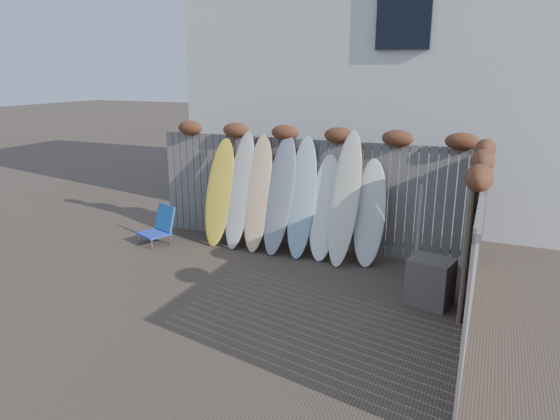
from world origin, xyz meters
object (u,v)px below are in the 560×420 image
at_px(beach_chair, 160,226).
at_px(surfboard_0, 220,192).
at_px(wooden_crate, 430,282).
at_px(lattice_panel, 470,233).

distance_m(beach_chair, surfboard_0, 1.33).
xyz_separation_m(beach_chair, wooden_crate, (5.07, -0.69, 0.01)).
bearing_deg(surfboard_0, beach_chair, -155.36).
relative_size(lattice_panel, surfboard_0, 1.01).
relative_size(wooden_crate, lattice_panel, 0.32).
bearing_deg(beach_chair, surfboard_0, 23.87).
xyz_separation_m(lattice_panel, surfboard_0, (-4.46, 0.92, -0.05)).
distance_m(wooden_crate, lattice_panel, 0.86).
distance_m(beach_chair, wooden_crate, 5.12).
height_order(beach_chair, lattice_panel, lattice_panel).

